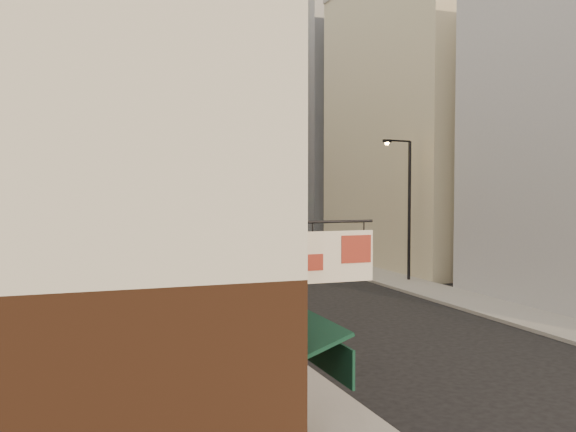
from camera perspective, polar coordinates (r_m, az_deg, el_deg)
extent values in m
cube|color=gray|center=(64.98, -14.75, -2.28)|extent=(3.00, 140.00, 0.15)
cube|color=gray|center=(67.36, -3.66, -2.02)|extent=(3.00, 140.00, 0.15)
cube|color=#4F2C1B|center=(18.88, -16.12, -8.58)|extent=(6.00, 16.00, 4.00)
cube|color=silver|center=(18.67, -16.37, 9.80)|extent=(6.00, 16.00, 8.00)
cylinder|color=black|center=(13.57, 2.98, -0.53)|extent=(2.40, 0.06, 0.06)
cube|color=beige|center=(13.79, 4.51, -3.61)|extent=(1.60, 0.06, 1.10)
cube|color=maroon|center=(13.94, 6.01, -2.92)|extent=(0.70, 0.10, 0.60)
cube|color=maroon|center=(13.58, 2.39, -4.12)|extent=(0.35, 0.10, 0.35)
cube|color=black|center=(13.92, 0.90, -10.22)|extent=(1.25, 3.00, 0.52)
cube|color=black|center=(14.26, 3.20, -11.98)|extent=(0.06, 3.00, 0.80)
cube|color=#243EA5|center=(16.61, -4.78, -9.34)|extent=(0.08, 0.40, 0.50)
cube|color=black|center=(24.07, -8.11, -2.22)|extent=(0.80, 0.08, 1.50)
cube|color=black|center=(33.91, -11.54, -1.15)|extent=(0.70, 0.08, 1.30)
cube|color=#BCB394|center=(35.56, -19.64, 6.34)|extent=(8.00, 12.00, 16.00)
cube|color=#A2A2A8|center=(51.67, -19.73, 7.40)|extent=(8.00, 16.00, 20.00)
cube|color=tan|center=(69.54, -19.73, 4.92)|extent=(8.00, 18.00, 17.00)
cube|color=gray|center=(89.71, -19.79, 6.64)|extent=(8.00, 20.00, 24.00)
cube|color=#BCB394|center=(46.49, 11.72, 8.04)|extent=(8.00, 16.00, 20.00)
cube|color=gray|center=(64.62, 2.31, 9.26)|extent=(8.00, 20.00, 26.00)
cube|color=gray|center=(94.53, -0.79, 14.55)|extent=(20.00, 22.00, 50.00)
cube|color=tan|center=(102.44, -13.59, 7.34)|extent=(14.00, 14.00, 28.00)
cube|color=tan|center=(105.19, -13.70, 16.61)|extent=(10.00, 10.00, 6.00)
cube|color=silver|center=(90.95, -5.63, 9.90)|extent=(8.00, 8.00, 34.00)
cylinder|color=black|center=(38.07, 10.73, 0.35)|extent=(0.18, 0.18, 8.22)
cylinder|color=black|center=(37.47, 9.81, 6.60)|extent=(1.79, 0.59, 0.11)
cube|color=black|center=(36.83, 8.80, 6.61)|extent=(0.54, 0.33, 0.16)
sphere|color=#FBAB3E|center=(36.82, 8.80, 6.42)|extent=(0.22, 0.22, 0.22)
cylinder|color=black|center=(49.01, -12.52, -1.02)|extent=(0.16, 0.16, 5.00)
imported|color=black|center=(48.93, -12.54, 0.96)|extent=(0.50, 0.50, 1.19)
sphere|color=#19E533|center=(48.90, -12.83, 0.96)|extent=(0.16, 0.16, 0.16)
cylinder|color=black|center=(58.52, -1.28, -0.36)|extent=(0.16, 0.16, 5.00)
imported|color=black|center=(58.45, -1.29, 1.31)|extent=(0.78, 0.78, 1.47)
sphere|color=#19E533|center=(58.53, -1.05, 1.31)|extent=(0.16, 0.16, 0.16)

